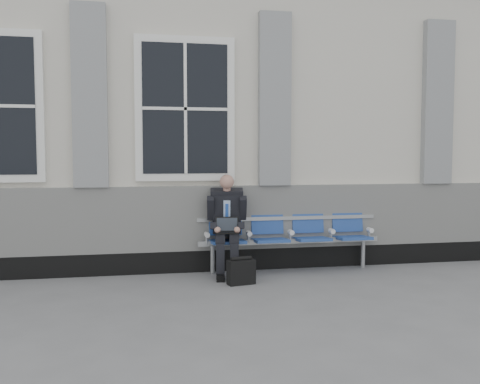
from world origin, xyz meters
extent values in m
plane|color=slate|center=(0.00, 0.00, 0.00)|extent=(70.00, 70.00, 0.00)
cube|color=beige|center=(0.00, 3.50, 2.10)|extent=(14.00, 4.00, 4.20)
cube|color=black|center=(0.00, 1.47, 0.15)|extent=(14.00, 0.10, 0.30)
cube|color=silver|center=(0.00, 1.46, 0.75)|extent=(14.00, 0.08, 0.90)
cube|color=gray|center=(-0.90, 1.44, 2.40)|extent=(0.45, 0.14, 2.40)
cube|color=gray|center=(1.60, 1.44, 2.40)|extent=(0.45, 0.14, 2.40)
cube|color=gray|center=(4.10, 1.44, 2.40)|extent=(0.45, 0.14, 2.40)
cube|color=white|center=(0.35, 1.46, 2.25)|extent=(1.35, 0.10, 1.95)
cube|color=black|center=(0.35, 1.41, 2.25)|extent=(1.15, 0.02, 1.75)
cube|color=#9EA0A3|center=(1.80, 1.30, 0.42)|extent=(2.60, 0.07, 0.07)
cube|color=#9EA0A3|center=(1.80, 1.42, 0.73)|extent=(2.60, 0.05, 0.05)
cylinder|color=#9EA0A3|center=(0.70, 1.30, 0.20)|extent=(0.06, 0.06, 0.39)
cylinder|color=#9EA0A3|center=(2.90, 1.30, 0.20)|extent=(0.06, 0.06, 0.39)
cube|color=navy|center=(0.90, 1.22, 0.45)|extent=(0.46, 0.42, 0.07)
cube|color=navy|center=(0.90, 1.43, 0.71)|extent=(0.46, 0.10, 0.40)
cube|color=navy|center=(1.50, 1.22, 0.45)|extent=(0.46, 0.42, 0.07)
cube|color=navy|center=(1.50, 1.43, 0.71)|extent=(0.46, 0.10, 0.40)
cube|color=navy|center=(2.10, 1.22, 0.45)|extent=(0.46, 0.42, 0.07)
cube|color=navy|center=(2.10, 1.43, 0.71)|extent=(0.46, 0.10, 0.40)
cube|color=navy|center=(2.70, 1.22, 0.45)|extent=(0.46, 0.42, 0.07)
cube|color=navy|center=(2.70, 1.43, 0.71)|extent=(0.46, 0.10, 0.40)
cylinder|color=white|center=(0.62, 1.25, 0.55)|extent=(0.07, 0.12, 0.07)
cylinder|color=white|center=(1.20, 1.25, 0.55)|extent=(0.07, 0.12, 0.07)
cylinder|color=white|center=(1.80, 1.25, 0.55)|extent=(0.07, 0.12, 0.07)
cylinder|color=white|center=(2.40, 1.25, 0.55)|extent=(0.07, 0.12, 0.07)
cylinder|color=white|center=(2.98, 1.25, 0.55)|extent=(0.07, 0.12, 0.07)
cube|color=black|center=(0.74, 0.90, 0.04)|extent=(0.13, 0.25, 0.08)
cube|color=black|center=(0.93, 0.87, 0.04)|extent=(0.13, 0.25, 0.08)
cube|color=black|center=(0.75, 0.95, 0.25)|extent=(0.13, 0.13, 0.47)
cube|color=black|center=(0.93, 0.92, 0.25)|extent=(0.13, 0.13, 0.47)
cube|color=black|center=(0.78, 1.15, 0.53)|extent=(0.19, 0.43, 0.13)
cube|color=black|center=(0.96, 1.12, 0.53)|extent=(0.19, 0.43, 0.13)
cube|color=black|center=(0.90, 1.32, 0.84)|extent=(0.43, 0.36, 0.58)
cube|color=#B2C9EA|center=(0.88, 1.21, 0.86)|extent=(0.10, 0.10, 0.33)
cube|color=blue|center=(0.88, 1.20, 0.84)|extent=(0.05, 0.08, 0.27)
cube|color=black|center=(0.89, 1.29, 1.11)|extent=(0.47, 0.28, 0.13)
cylinder|color=tan|center=(0.89, 1.25, 1.18)|extent=(0.10, 0.10, 0.09)
sphere|color=tan|center=(0.88, 1.19, 1.27)|extent=(0.19, 0.19, 0.19)
cube|color=black|center=(0.67, 1.26, 0.91)|extent=(0.13, 0.27, 0.34)
cube|color=black|center=(1.10, 1.20, 0.91)|extent=(0.13, 0.27, 0.34)
cube|color=black|center=(0.68, 1.09, 0.69)|extent=(0.12, 0.29, 0.13)
cube|color=black|center=(1.04, 1.04, 0.69)|extent=(0.12, 0.29, 0.13)
sphere|color=tan|center=(0.72, 0.96, 0.65)|extent=(0.08, 0.08, 0.08)
sphere|color=tan|center=(0.97, 0.92, 0.65)|extent=(0.08, 0.08, 0.08)
cube|color=black|center=(0.85, 1.01, 0.61)|extent=(0.33, 0.25, 0.02)
cube|color=black|center=(0.87, 1.11, 0.70)|extent=(0.31, 0.13, 0.19)
cube|color=black|center=(0.87, 1.11, 0.70)|extent=(0.28, 0.10, 0.17)
cube|color=black|center=(0.97, 0.64, 0.15)|extent=(0.37, 0.22, 0.31)
cylinder|color=black|center=(0.97, 0.64, 0.33)|extent=(0.28, 0.11, 0.05)
camera|label=1|loc=(-0.30, -5.87, 1.64)|focal=40.00mm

